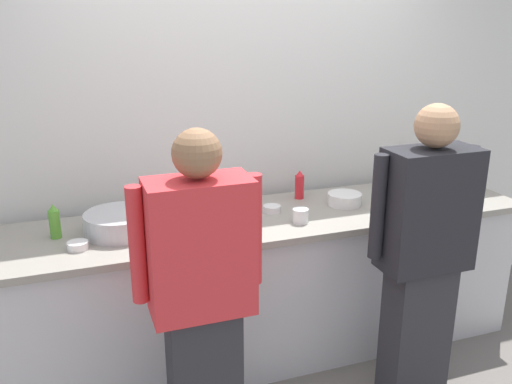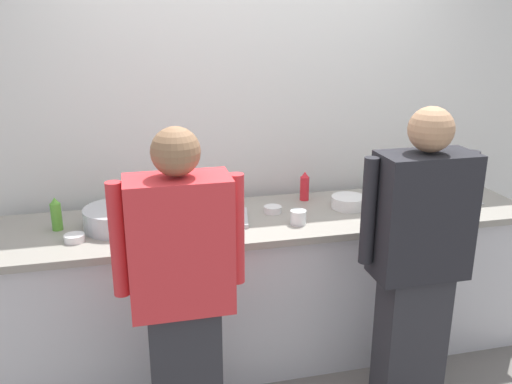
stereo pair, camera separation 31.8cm
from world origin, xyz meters
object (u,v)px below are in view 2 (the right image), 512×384
(ramekin_red_sauce, at_px, (385,212))
(ramekin_yellow_sauce, at_px, (273,209))
(ramekin_orange_sauce, at_px, (74,238))
(deli_cup, at_px, (298,217))
(chefs_knife, at_px, (459,205))
(chef_near_left, at_px, (182,292))
(plate_stack_front, at_px, (348,202))
(sheet_tray, at_px, (206,218))
(squeeze_bottle_primary, at_px, (440,182))
(mixing_bowl_steel, at_px, (119,218))
(squeeze_bottle_secondary, at_px, (305,187))
(plate_stack_rear, at_px, (418,206))
(squeeze_bottle_spare, at_px, (56,214))
(chef_center, at_px, (418,261))

(ramekin_red_sauce, height_order, ramekin_yellow_sauce, ramekin_red_sauce)
(ramekin_orange_sauce, xyz_separation_m, ramekin_yellow_sauce, (1.11, 0.18, 0.00))
(ramekin_yellow_sauce, bearing_deg, ramekin_orange_sauce, -170.79)
(deli_cup, height_order, chefs_knife, deli_cup)
(chef_near_left, bearing_deg, deli_cup, 37.16)
(ramekin_red_sauce, bearing_deg, plate_stack_front, 128.72)
(sheet_tray, height_order, squeeze_bottle_primary, squeeze_bottle_primary)
(plate_stack_front, distance_m, mixing_bowl_steel, 1.36)
(ramekin_orange_sauce, height_order, chefs_knife, ramekin_orange_sauce)
(squeeze_bottle_primary, xyz_separation_m, ramekin_orange_sauce, (-2.23, -0.22, -0.08))
(squeeze_bottle_secondary, relative_size, ramekin_yellow_sauce, 1.77)
(squeeze_bottle_primary, bearing_deg, ramekin_red_sauce, -153.32)
(ramekin_orange_sauce, xyz_separation_m, ramekin_red_sauce, (1.73, -0.03, 0.00))
(squeeze_bottle_primary, distance_m, ramekin_yellow_sauce, 1.13)
(squeeze_bottle_primary, distance_m, chefs_knife, 0.22)
(plate_stack_rear, distance_m, mixing_bowl_steel, 1.74)
(squeeze_bottle_spare, xyz_separation_m, chefs_knife, (2.36, -0.16, -0.08))
(ramekin_yellow_sauce, height_order, chefs_knife, ramekin_yellow_sauce)
(ramekin_yellow_sauce, bearing_deg, squeeze_bottle_secondary, 35.00)
(squeeze_bottle_secondary, bearing_deg, chef_near_left, -133.26)
(mixing_bowl_steel, bearing_deg, ramekin_orange_sauce, -147.18)
(plate_stack_front, bearing_deg, squeeze_bottle_secondary, 136.53)
(squeeze_bottle_spare, bearing_deg, deli_cup, -9.82)
(chef_center, bearing_deg, chefs_knife, 43.98)
(deli_cup, bearing_deg, squeeze_bottle_spare, 170.18)
(squeeze_bottle_primary, height_order, chefs_knife, squeeze_bottle_primary)
(plate_stack_front, bearing_deg, ramekin_orange_sauce, -174.37)
(mixing_bowl_steel, bearing_deg, squeeze_bottle_secondary, 10.58)
(chef_near_left, xyz_separation_m, plate_stack_rear, (1.46, 0.55, 0.10))
(ramekin_yellow_sauce, xyz_separation_m, chefs_knife, (1.15, -0.15, -0.02))
(mixing_bowl_steel, height_order, squeeze_bottle_spare, squeeze_bottle_spare)
(chef_center, relative_size, squeeze_bottle_spare, 8.73)
(squeeze_bottle_primary, xyz_separation_m, squeeze_bottle_spare, (-2.34, -0.03, -0.01))
(ramekin_orange_sauce, bearing_deg, sheet_tray, 11.52)
(chef_center, distance_m, squeeze_bottle_secondary, 0.97)
(chef_center, height_order, ramekin_red_sauce, chef_center)
(squeeze_bottle_spare, bearing_deg, ramekin_orange_sauce, -62.22)
(squeeze_bottle_primary, bearing_deg, deli_cup, -166.06)
(ramekin_red_sauce, relative_size, deli_cup, 1.04)
(squeeze_bottle_primary, bearing_deg, mixing_bowl_steel, -177.79)
(squeeze_bottle_secondary, xyz_separation_m, deli_cup, (-0.17, -0.39, -0.05))
(ramekin_orange_sauce, bearing_deg, plate_stack_rear, -0.49)
(squeeze_bottle_secondary, bearing_deg, sheet_tray, -161.96)
(chef_near_left, xyz_separation_m, chefs_knife, (1.77, 0.60, 0.06))
(chef_center, distance_m, chefs_knife, 0.84)
(mixing_bowl_steel, height_order, chefs_knife, mixing_bowl_steel)
(plate_stack_rear, distance_m, ramekin_yellow_sauce, 0.86)
(ramekin_orange_sauce, bearing_deg, ramekin_yellow_sauce, 9.21)
(plate_stack_rear, relative_size, squeeze_bottle_secondary, 1.25)
(plate_stack_front, height_order, squeeze_bottle_secondary, squeeze_bottle_secondary)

